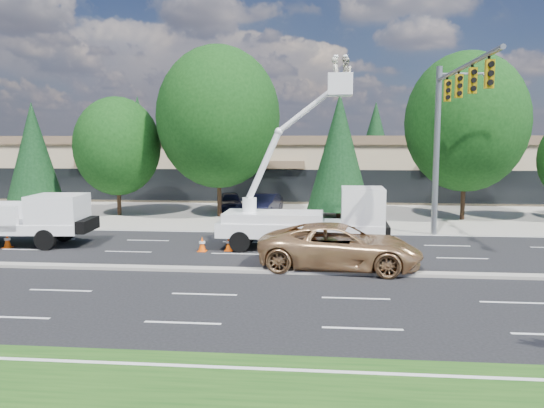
# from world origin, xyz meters

# --- Properties ---
(ground) EXTENTS (140.00, 140.00, 0.00)m
(ground) POSITION_xyz_m (0.00, 0.00, 0.00)
(ground) COLOR black
(ground) RESTS_ON ground
(concrete_apron) EXTENTS (140.00, 22.00, 0.01)m
(concrete_apron) POSITION_xyz_m (0.00, 20.00, 0.01)
(concrete_apron) COLOR gray
(concrete_apron) RESTS_ON ground
(road_median) EXTENTS (120.00, 0.55, 0.12)m
(road_median) POSITION_xyz_m (0.00, 0.00, 0.06)
(road_median) COLOR gray
(road_median) RESTS_ON ground
(strip_mall) EXTENTS (50.40, 15.40, 5.50)m
(strip_mall) POSITION_xyz_m (0.00, 29.97, 2.83)
(strip_mall) COLOR tan
(strip_mall) RESTS_ON ground
(tree_front_b) EXTENTS (3.94, 3.94, 7.76)m
(tree_front_b) POSITION_xyz_m (-16.00, 15.00, 4.16)
(tree_front_b) COLOR #332114
(tree_front_b) RESTS_ON ground
(tree_front_c) EXTENTS (5.82, 5.82, 8.07)m
(tree_front_c) POSITION_xyz_m (-10.00, 15.00, 4.72)
(tree_front_c) COLOR #332114
(tree_front_c) RESTS_ON ground
(tree_front_d) EXTENTS (8.18, 8.18, 11.36)m
(tree_front_d) POSITION_xyz_m (-3.00, 15.00, 6.65)
(tree_front_d) COLOR #332114
(tree_front_d) RESTS_ON ground
(tree_front_e) EXTENTS (4.17, 4.17, 8.22)m
(tree_front_e) POSITION_xyz_m (5.00, 15.00, 4.41)
(tree_front_e) COLOR #332114
(tree_front_e) RESTS_ON ground
(tree_front_f) EXTENTS (7.73, 7.73, 10.73)m
(tree_front_f) POSITION_xyz_m (13.00, 15.00, 6.28)
(tree_front_f) COLOR #332114
(tree_front_f) RESTS_ON ground
(tree_back_a) EXTENTS (5.28, 5.28, 10.40)m
(tree_back_a) POSITION_xyz_m (-18.00, 42.00, 5.58)
(tree_back_a) COLOR #332114
(tree_back_a) RESTS_ON ground
(tree_back_b) EXTENTS (5.24, 5.24, 10.33)m
(tree_back_b) POSITION_xyz_m (-4.00, 42.00, 5.54)
(tree_back_b) COLOR #332114
(tree_back_b) RESTS_ON ground
(tree_back_c) EXTENTS (4.85, 4.85, 9.55)m
(tree_back_c) POSITION_xyz_m (10.00, 42.00, 5.13)
(tree_back_c) COLOR #332114
(tree_back_c) RESTS_ON ground
(tree_back_d) EXTENTS (4.95, 4.95, 9.76)m
(tree_back_d) POSITION_xyz_m (22.00, 42.00, 5.24)
(tree_back_d) COLOR #332114
(tree_back_d) RESTS_ON ground
(signal_mast) EXTENTS (2.76, 10.16, 9.00)m
(signal_mast) POSITION_xyz_m (10.03, 7.04, 6.06)
(signal_mast) COLOR gray
(signal_mast) RESTS_ON ground
(utility_pickup) EXTENTS (6.68, 2.96, 2.50)m
(utility_pickup) POSITION_xyz_m (-10.45, 4.24, 1.03)
(utility_pickup) COLOR white
(utility_pickup) RESTS_ON ground
(bucket_truck) EXTENTS (7.77, 2.66, 8.96)m
(bucket_truck) POSITION_xyz_m (3.51, 4.63, 1.86)
(bucket_truck) COLOR white
(bucket_truck) RESTS_ON ground
(traffic_cone_a) EXTENTS (0.40, 0.40, 0.70)m
(traffic_cone_a) POSITION_xyz_m (-11.10, 3.59, 0.34)
(traffic_cone_a) COLOR #FD5307
(traffic_cone_a) RESTS_ON ground
(traffic_cone_b) EXTENTS (0.40, 0.40, 0.70)m
(traffic_cone_b) POSITION_xyz_m (-1.62, 3.64, 0.34)
(traffic_cone_b) COLOR #FD5307
(traffic_cone_b) RESTS_ON ground
(traffic_cone_c) EXTENTS (0.40, 0.40, 0.70)m
(traffic_cone_c) POSITION_xyz_m (-0.41, 3.88, 0.34)
(traffic_cone_c) COLOR #FD5307
(traffic_cone_c) RESTS_ON ground
(traffic_cone_d) EXTENTS (0.40, 0.40, 0.70)m
(traffic_cone_d) POSITION_xyz_m (7.10, 4.19, 0.34)
(traffic_cone_d) COLOR #FD5307
(traffic_cone_d) RESTS_ON ground
(minivan) EXTENTS (6.70, 3.58, 1.79)m
(minivan) POSITION_xyz_m (4.63, 0.91, 0.90)
(minivan) COLOR tan
(minivan) RESTS_ON ground
(parked_car_west) EXTENTS (2.53, 4.32, 1.38)m
(parked_car_west) POSITION_xyz_m (-2.78, 18.07, 0.69)
(parked_car_west) COLOR black
(parked_car_west) RESTS_ON ground
(parked_car_east) EXTENTS (2.21, 4.55, 1.44)m
(parked_car_east) POSITION_xyz_m (0.00, 16.12, 0.72)
(parked_car_east) COLOR black
(parked_car_east) RESTS_ON ground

